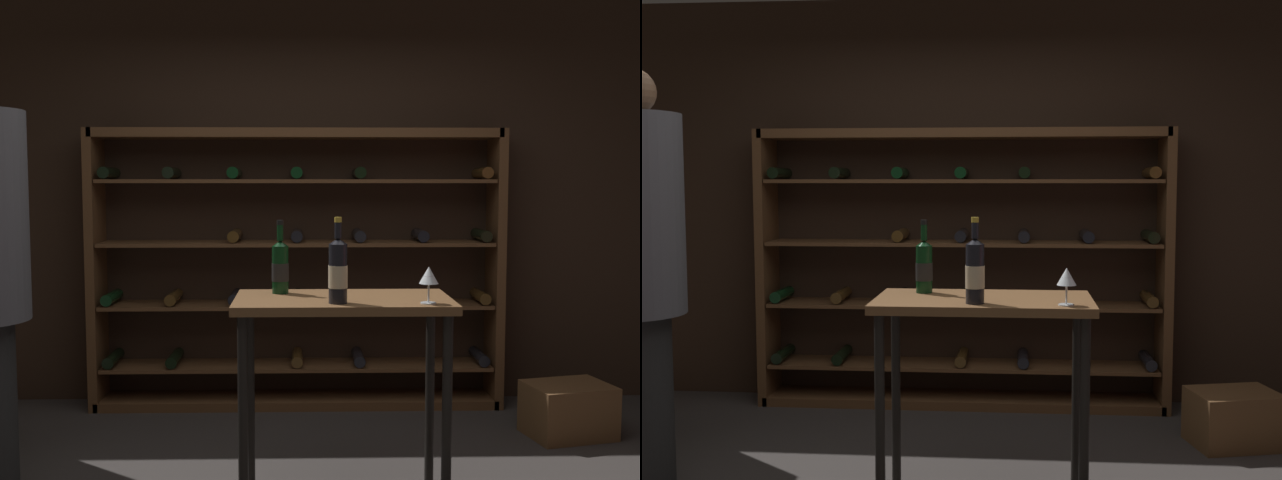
{
  "view_description": "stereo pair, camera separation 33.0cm",
  "coord_description": "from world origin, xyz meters",
  "views": [
    {
      "loc": [
        0.02,
        -3.03,
        1.51
      ],
      "look_at": [
        0.1,
        0.26,
        1.25
      ],
      "focal_mm": 40.63,
      "sensor_mm": 36.0,
      "label": 1
    },
    {
      "loc": [
        0.35,
        -3.02,
        1.51
      ],
      "look_at": [
        0.1,
        0.26,
        1.25
      ],
      "focal_mm": 40.63,
      "sensor_mm": 36.0,
      "label": 2
    }
  ],
  "objects": [
    {
      "name": "back_wall",
      "position": [
        0.0,
        2.0,
        1.38
      ],
      "size": [
        5.83,
        0.1,
        2.75
      ],
      "primitive_type": "cube",
      "color": "#332319",
      "rests_on": "ground"
    },
    {
      "name": "wine_rack",
      "position": [
        -0.02,
        1.79,
        0.93
      ],
      "size": [
        2.74,
        0.32,
        1.86
      ],
      "color": "brown",
      "rests_on": "ground"
    },
    {
      "name": "tasting_table",
      "position": [
        0.2,
        0.2,
        0.84
      ],
      "size": [
        0.97,
        0.52,
        0.99
      ],
      "color": "brown",
      "rests_on": "ground"
    },
    {
      "name": "wine_crate",
      "position": [
        1.6,
        1.15,
        0.16
      ],
      "size": [
        0.54,
        0.44,
        0.31
      ],
      "primitive_type": "cube",
      "rotation": [
        0.0,
        0.0,
        0.22
      ],
      "color": "brown",
      "rests_on": "ground"
    },
    {
      "name": "wine_bottle_red_label",
      "position": [
        0.17,
        0.05,
        1.13
      ],
      "size": [
        0.08,
        0.08,
        0.37
      ],
      "color": "black",
      "rests_on": "tasting_table"
    },
    {
      "name": "wine_bottle_amber_reserve",
      "position": [
        -0.08,
        0.33,
        1.12
      ],
      "size": [
        0.08,
        0.08,
        0.34
      ],
      "color": "black",
      "rests_on": "tasting_table"
    },
    {
      "name": "wine_glass_stemmed_right",
      "position": [
        0.56,
        0.03,
        1.11
      ],
      "size": [
        0.08,
        0.08,
        0.16
      ],
      "color": "silver",
      "rests_on": "tasting_table"
    }
  ]
}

